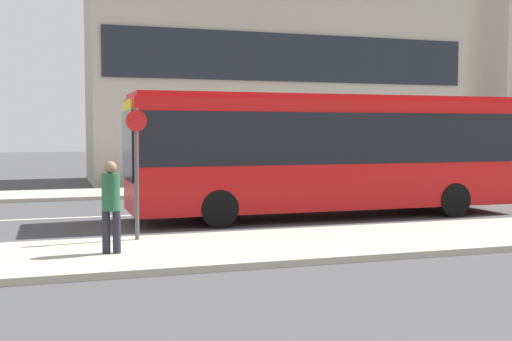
% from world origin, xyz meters
% --- Properties ---
extents(ground_plane, '(120.00, 120.00, 0.00)m').
position_xyz_m(ground_plane, '(0.00, 0.00, 0.00)').
color(ground_plane, '#444447').
extents(sidewalk_near, '(44.00, 3.50, 0.13)m').
position_xyz_m(sidewalk_near, '(0.00, -6.25, 0.07)').
color(sidewalk_near, '#B2A899').
rests_on(sidewalk_near, ground_plane).
extents(sidewalk_far, '(44.00, 3.50, 0.13)m').
position_xyz_m(sidewalk_far, '(0.00, 6.25, 0.07)').
color(sidewalk_far, '#B2A899').
rests_on(sidewalk_far, ground_plane).
extents(lane_centerline, '(41.80, 0.16, 0.01)m').
position_xyz_m(lane_centerline, '(0.00, 0.00, 0.00)').
color(lane_centerline, silver).
rests_on(lane_centerline, ground_plane).
extents(city_bus, '(11.07, 2.58, 3.41)m').
position_xyz_m(city_bus, '(2.20, -1.91, 1.96)').
color(city_bus, red).
rests_on(city_bus, ground_plane).
extents(parked_car_0, '(4.30, 1.77, 1.32)m').
position_xyz_m(parked_car_0, '(12.74, 3.45, 0.63)').
color(parked_car_0, silver).
rests_on(parked_car_0, ground_plane).
extents(pedestrian_near_stop, '(0.34, 0.34, 1.73)m').
position_xyz_m(pedestrian_near_stop, '(-4.14, -6.37, 1.11)').
color(pedestrian_near_stop, '#23232D').
rests_on(pedestrian_near_stop, sidewalk_near).
extents(bus_stop_sign, '(0.44, 0.12, 2.78)m').
position_xyz_m(bus_stop_sign, '(-3.49, -4.98, 1.75)').
color(bus_stop_sign, '#4C4C51').
rests_on(bus_stop_sign, sidewalk_near).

